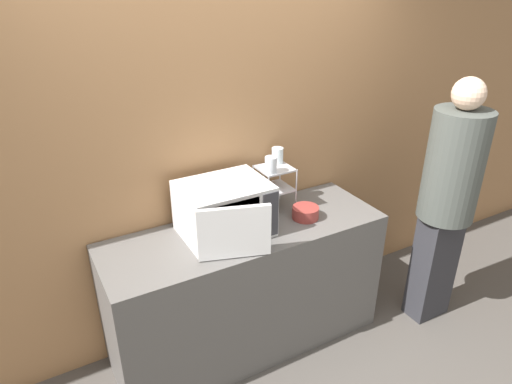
{
  "coord_description": "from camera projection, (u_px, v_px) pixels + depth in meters",
  "views": [
    {
      "loc": [
        -1.14,
        -1.87,
        2.38
      ],
      "look_at": [
        0.09,
        0.34,
        1.14
      ],
      "focal_mm": 32.0,
      "sensor_mm": 36.0,
      "label": 1
    }
  ],
  "objects": [
    {
      "name": "ground_plane",
      "position": [
        269.0,
        369.0,
        3.01
      ],
      "size": [
        12.0,
        12.0,
        0.0
      ],
      "primitive_type": "plane",
      "color": "#4C4742"
    },
    {
      "name": "wall_back",
      "position": [
        220.0,
        154.0,
        2.96
      ],
      "size": [
        8.0,
        0.06,
        2.6
      ],
      "color": "#9E7047",
      "rests_on": "ground_plane"
    },
    {
      "name": "counter",
      "position": [
        246.0,
        288.0,
        3.06
      ],
      "size": [
        1.82,
        0.61,
        0.91
      ],
      "color": "#595654",
      "rests_on": "ground_plane"
    },
    {
      "name": "microwave",
      "position": [
        225.0,
        210.0,
        2.75
      ],
      "size": [
        0.54,
        0.56,
        0.33
      ],
      "color": "silver",
      "rests_on": "counter"
    },
    {
      "name": "dish_rack",
      "position": [
        275.0,
        179.0,
        3.02
      ],
      "size": [
        0.22,
        0.21,
        0.3
      ],
      "color": "#B2B2B7",
      "rests_on": "counter"
    },
    {
      "name": "glass_front_left",
      "position": [
        271.0,
        165.0,
        2.89
      ],
      "size": [
        0.08,
        0.08,
        0.11
      ],
      "color": "silver",
      "rests_on": "dish_rack"
    },
    {
      "name": "glass_back_right",
      "position": [
        277.0,
        156.0,
        3.03
      ],
      "size": [
        0.08,
        0.08,
        0.11
      ],
      "color": "silver",
      "rests_on": "dish_rack"
    },
    {
      "name": "bowl",
      "position": [
        305.0,
        213.0,
        2.98
      ],
      "size": [
        0.17,
        0.17,
        0.08
      ],
      "color": "maroon",
      "rests_on": "counter"
    },
    {
      "name": "person",
      "position": [
        448.0,
        194.0,
        3.08
      ],
      "size": [
        0.37,
        0.37,
        1.8
      ],
      "color": "#2D2D33",
      "rests_on": "ground_plane"
    }
  ]
}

